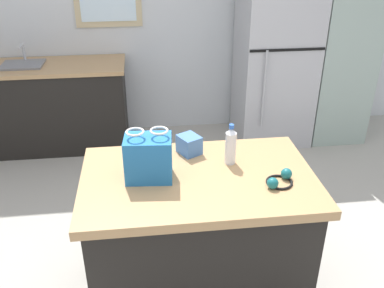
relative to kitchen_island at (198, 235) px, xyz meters
The scene contains 10 objects.
ground 0.45m from the kitchen_island, behind, with size 6.81×6.81×0.00m, color #ADA89E.
back_wall 2.75m from the kitchen_island, 92.25° to the left, with size 5.67×0.13×2.75m.
kitchen_island is the anchor object (origin of this frame).
refrigerator 2.46m from the kitchen_island, 62.87° to the left, with size 0.76×0.74×1.75m.
tall_cabinet 2.87m from the kitchen_island, 50.09° to the left, with size 0.60×0.66×2.06m.
sink_counter 2.53m from the kitchen_island, 119.35° to the left, with size 1.55×0.63×1.09m.
shopping_bag 0.63m from the kitchen_island, behind, with size 0.27×0.20×0.30m.
small_box 0.57m from the kitchen_island, 94.19° to the left, with size 0.12×0.13×0.12m, color #4775B7.
bottle 0.60m from the kitchen_island, 30.82° to the left, with size 0.07×0.07×0.26m.
ear_defenders 0.65m from the kitchen_island, 16.69° to the right, with size 0.21×0.21×0.06m.
Camera 1 is at (-0.19, -2.05, 2.17)m, focal length 39.68 mm.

